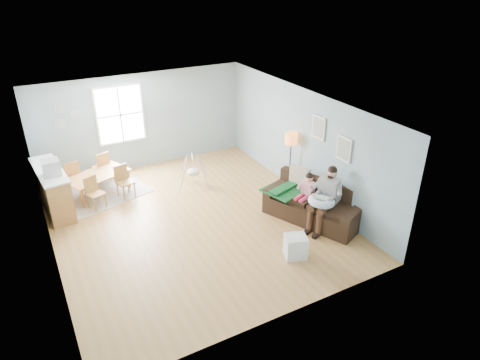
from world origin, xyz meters
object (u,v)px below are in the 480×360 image
toddler (306,188)px  father (325,196)px  storage_cube (295,247)px  chair_ne (102,165)px  counter (53,189)px  chair_sw (94,191)px  chair_nw (72,175)px  floor_lamp (291,143)px  baby_swing (193,172)px  dining_table (99,184)px  monitor (51,168)px  chair_se (123,179)px  sofa (314,206)px

toddler → father: bearing=-73.5°
toddler → storage_cube: size_ratio=1.65×
chair_ne → counter: bearing=-145.5°
chair_sw → chair_nw: bearing=106.1°
toddler → chair_sw: bearing=146.3°
floor_lamp → chair_ne: size_ratio=1.83×
floor_lamp → baby_swing: 2.71m
storage_cube → chair_sw: 5.03m
floor_lamp → chair_sw: size_ratio=1.97×
dining_table → monitor: (-1.05, -0.64, 0.97)m
floor_lamp → chair_se: bearing=156.0°
father → storage_cube: size_ratio=2.67×
floor_lamp → storage_cube: 3.08m
chair_se → floor_lamp: bearing=-24.0°
sofa → monitor: (-5.16, 2.96, 0.93)m
storage_cube → chair_ne: 5.86m
storage_cube → chair_se: chair_se is taller
chair_nw → chair_ne: size_ratio=1.01×
father → chair_sw: bearing=142.8°
sofa → toddler: size_ratio=2.76×
monitor → chair_se: bearing=7.8°
sofa → chair_sw: 5.26m
chair_ne → counter: (-1.34, -0.92, 0.06)m
chair_nw → chair_sw: bearing=-73.9°
toddler → floor_lamp: (0.45, 1.30, 0.56)m
floor_lamp → baby_swing: bearing=144.3°
dining_table → monitor: monitor is taller
father → chair_ne: (-3.86, 4.59, -0.27)m
storage_cube → chair_ne: (-2.63, 5.23, 0.25)m
father → dining_table: bearing=136.1°
chair_sw → chair_se: (0.78, 0.23, 0.02)m
sofa → storage_cube: sofa is taller
chair_sw → dining_table: bearing=69.7°
floor_lamp → chair_nw: bearing=152.6°
chair_sw → monitor: 1.14m
chair_ne → monitor: 1.97m
baby_swing → father: bearing=-61.7°
floor_lamp → chair_nw: floor_lamp is taller
chair_sw → chair_nw: size_ratio=0.92×
sofa → chair_nw: sofa is taller
monitor → baby_swing: (3.39, -0.02, -0.87)m
father → chair_sw: (-4.34, 3.30, -0.31)m
chair_se → storage_cube: bearing=-60.8°
storage_cube → chair_sw: chair_sw is taller
father → counter: size_ratio=0.72×
toddler → chair_se: toddler is taller
sofa → baby_swing: 3.44m
monitor → chair_nw: bearing=64.4°
chair_se → chair_nw: size_ratio=0.96×
floor_lamp → monitor: floor_lamp is taller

